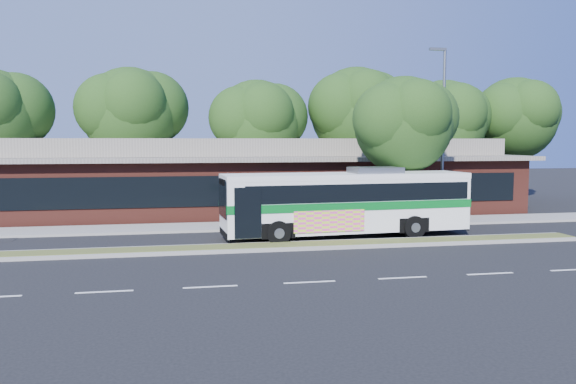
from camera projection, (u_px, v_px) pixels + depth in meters
name	position (u px, v px, depth m)	size (l,w,h in m)	color
ground	(281.00, 251.00, 21.98)	(120.00, 120.00, 0.00)	black
median_strip	(279.00, 246.00, 22.56)	(26.00, 1.10, 0.15)	#3F4C20
sidewalk	(260.00, 226.00, 28.24)	(44.00, 2.60, 0.12)	gray
plaza_building	(245.00, 177.00, 34.50)	(33.20, 11.20, 4.45)	maroon
lamp_post	(442.00, 129.00, 29.16)	(0.93, 0.18, 9.07)	slate
tree_bg_b	(138.00, 112.00, 36.03)	(6.69, 6.00, 9.00)	black
tree_bg_c	(263.00, 121.00, 36.55)	(6.24, 5.60, 8.26)	black
tree_bg_d	(361.00, 111.00, 38.76)	(6.91, 6.20, 9.37)	black
tree_bg_e	(448.00, 120.00, 38.92)	(6.47, 5.80, 8.50)	black
tree_bg_f	(518.00, 117.00, 40.98)	(6.69, 6.00, 8.92)	black
transit_bus	(347.00, 198.00, 25.08)	(11.26, 3.20, 3.12)	white
sidewalk_tree	(409.00, 123.00, 28.18)	(5.41, 4.85, 7.52)	black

